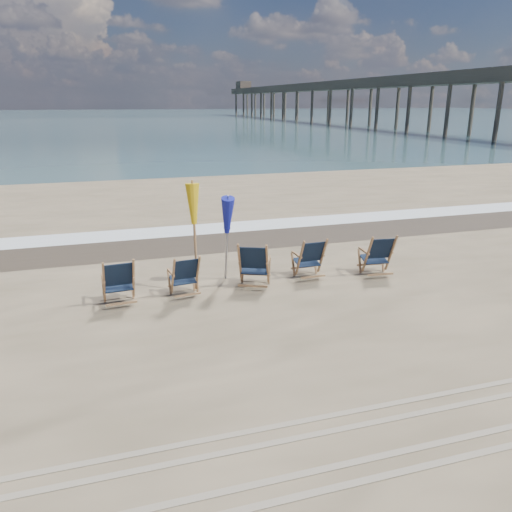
# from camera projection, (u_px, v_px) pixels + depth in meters

# --- Properties ---
(ocean) EXTENTS (400.00, 400.00, 0.00)m
(ocean) POSITION_uv_depth(u_px,v_px,m) (109.00, 117.00, 125.53)
(ocean) COLOR #3D5E65
(ocean) RESTS_ON ground
(surf_foam) EXTENTS (200.00, 1.40, 0.01)m
(surf_foam) POSITION_uv_depth(u_px,v_px,m) (201.00, 229.00, 16.32)
(surf_foam) COLOR silver
(surf_foam) RESTS_ON ground
(wet_sand_strip) EXTENTS (200.00, 2.60, 0.00)m
(wet_sand_strip) POSITION_uv_depth(u_px,v_px,m) (211.00, 241.00, 14.95)
(wet_sand_strip) COLOR #42362A
(wet_sand_strip) RESTS_ON ground
(tire_tracks) EXTENTS (80.00, 1.30, 0.01)m
(tire_tracks) POSITION_uv_depth(u_px,v_px,m) (374.00, 439.00, 6.19)
(tire_tracks) COLOR gray
(tire_tracks) RESTS_ON ground
(beach_chair_0) EXTENTS (0.72, 0.79, 1.04)m
(beach_chair_0) POSITION_uv_depth(u_px,v_px,m) (134.00, 280.00, 10.16)
(beach_chair_0) COLOR black
(beach_chair_0) RESTS_ON ground
(beach_chair_1) EXTENTS (0.68, 0.75, 0.95)m
(beach_chair_1) POSITION_uv_depth(u_px,v_px,m) (198.00, 275.00, 10.64)
(beach_chair_1) COLOR black
(beach_chair_1) RESTS_ON ground
(beach_chair_2) EXTENTS (0.96, 1.01, 1.10)m
(beach_chair_2) POSITION_uv_depth(u_px,v_px,m) (267.00, 266.00, 10.96)
(beach_chair_2) COLOR black
(beach_chair_2) RESTS_ON ground
(beach_chair_3) EXTENTS (0.67, 0.75, 1.02)m
(beach_chair_3) POSITION_uv_depth(u_px,v_px,m) (323.00, 257.00, 11.68)
(beach_chair_3) COLOR black
(beach_chair_3) RESTS_ON ground
(beach_chair_4) EXTENTS (0.76, 0.83, 1.07)m
(beach_chair_4) POSITION_uv_depth(u_px,v_px,m) (391.00, 255.00, 11.81)
(beach_chair_4) COLOR black
(beach_chair_4) RESTS_ON ground
(umbrella_yellow) EXTENTS (0.30, 0.30, 2.36)m
(umbrella_yellow) POSITION_uv_depth(u_px,v_px,m) (194.00, 211.00, 10.43)
(umbrella_yellow) COLOR #9B6E45
(umbrella_yellow) RESTS_ON ground
(umbrella_blue) EXTENTS (0.30, 0.30, 2.09)m
(umbrella_blue) POSITION_uv_depth(u_px,v_px,m) (226.00, 216.00, 11.09)
(umbrella_blue) COLOR #A5A5AD
(umbrella_blue) RESTS_ON ground
(fishing_pier) EXTENTS (4.40, 140.00, 9.30)m
(fishing_pier) POSITION_uv_depth(u_px,v_px,m) (345.00, 97.00, 85.54)
(fishing_pier) COLOR #50443A
(fishing_pier) RESTS_ON ground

